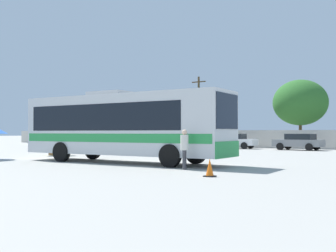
{
  "coord_description": "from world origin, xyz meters",
  "views": [
    {
      "loc": [
        14.77,
        -16.69,
        1.57
      ],
      "look_at": [
        1.22,
        2.73,
        1.93
      ],
      "focal_mm": 43.7,
      "sensor_mm": 36.0,
      "label": 1
    }
  ],
  "objects_px": {
    "utility_pole_near": "(199,110)",
    "roadside_tree_left": "(151,109)",
    "attendant_by_bus_door": "(184,147)",
    "vendor_umbrella_secondary_yellow": "(53,129)",
    "parked_car_second_white": "(234,141)",
    "parked_car_third_grey": "(299,141)",
    "coach_bus_silver_green": "(121,124)",
    "parked_car_leftmost_red": "(176,140)",
    "roadside_tree_midleft": "(209,109)",
    "roadside_tree_midright": "(300,103)",
    "traffic_cone_on_apron": "(210,168)"
  },
  "relations": [
    {
      "from": "utility_pole_near",
      "to": "roadside_tree_left",
      "type": "bearing_deg",
      "value": 164.91
    },
    {
      "from": "attendant_by_bus_door",
      "to": "vendor_umbrella_secondary_yellow",
      "type": "bearing_deg",
      "value": 163.62
    },
    {
      "from": "parked_car_second_white",
      "to": "utility_pole_near",
      "type": "bearing_deg",
      "value": 143.37
    },
    {
      "from": "parked_car_third_grey",
      "to": "utility_pole_near",
      "type": "bearing_deg",
      "value": 158.83
    },
    {
      "from": "utility_pole_near",
      "to": "coach_bus_silver_green",
      "type": "bearing_deg",
      "value": -67.92
    },
    {
      "from": "parked_car_second_white",
      "to": "roadside_tree_left",
      "type": "height_order",
      "value": "roadside_tree_left"
    },
    {
      "from": "parked_car_leftmost_red",
      "to": "parked_car_third_grey",
      "type": "relative_size",
      "value": 1.11
    },
    {
      "from": "parked_car_leftmost_red",
      "to": "roadside_tree_midleft",
      "type": "bearing_deg",
      "value": 83.14
    },
    {
      "from": "parked_car_leftmost_red",
      "to": "roadside_tree_midright",
      "type": "height_order",
      "value": "roadside_tree_midright"
    },
    {
      "from": "coach_bus_silver_green",
      "to": "traffic_cone_on_apron",
      "type": "height_order",
      "value": "coach_bus_silver_green"
    },
    {
      "from": "roadside_tree_midleft",
      "to": "attendant_by_bus_door",
      "type": "bearing_deg",
      "value": -62.85
    },
    {
      "from": "vendor_umbrella_secondary_yellow",
      "to": "traffic_cone_on_apron",
      "type": "bearing_deg",
      "value": -20.32
    },
    {
      "from": "vendor_umbrella_secondary_yellow",
      "to": "traffic_cone_on_apron",
      "type": "height_order",
      "value": "vendor_umbrella_secondary_yellow"
    },
    {
      "from": "vendor_umbrella_secondary_yellow",
      "to": "parked_car_third_grey",
      "type": "xyz_separation_m",
      "value": [
        11.23,
        17.66,
        -1.03
      ]
    },
    {
      "from": "parked_car_third_grey",
      "to": "traffic_cone_on_apron",
      "type": "bearing_deg",
      "value": -80.14
    },
    {
      "from": "roadside_tree_left",
      "to": "roadside_tree_midright",
      "type": "relative_size",
      "value": 0.91
    },
    {
      "from": "vendor_umbrella_secondary_yellow",
      "to": "roadside_tree_midright",
      "type": "relative_size",
      "value": 0.3
    },
    {
      "from": "vendor_umbrella_secondary_yellow",
      "to": "roadside_tree_midleft",
      "type": "relative_size",
      "value": 0.32
    },
    {
      "from": "parked_car_second_white",
      "to": "parked_car_leftmost_red",
      "type": "bearing_deg",
      "value": -174.13
    },
    {
      "from": "parked_car_leftmost_red",
      "to": "parked_car_third_grey",
      "type": "bearing_deg",
      "value": 3.48
    },
    {
      "from": "parked_car_third_grey",
      "to": "roadside_tree_left",
      "type": "distance_m",
      "value": 23.52
    },
    {
      "from": "coach_bus_silver_green",
      "to": "parked_car_third_grey",
      "type": "xyz_separation_m",
      "value": [
        3.02,
        20.01,
        -1.21
      ]
    },
    {
      "from": "vendor_umbrella_secondary_yellow",
      "to": "roadside_tree_midleft",
      "type": "height_order",
      "value": "roadside_tree_midleft"
    },
    {
      "from": "coach_bus_silver_green",
      "to": "attendant_by_bus_door",
      "type": "distance_m",
      "value": 5.18
    },
    {
      "from": "parked_car_leftmost_red",
      "to": "utility_pole_near",
      "type": "relative_size",
      "value": 0.59
    },
    {
      "from": "coach_bus_silver_green",
      "to": "parked_car_third_grey",
      "type": "bearing_deg",
      "value": 81.43
    },
    {
      "from": "vendor_umbrella_secondary_yellow",
      "to": "parked_car_third_grey",
      "type": "bearing_deg",
      "value": 57.56
    },
    {
      "from": "parked_car_second_white",
      "to": "roadside_tree_midright",
      "type": "distance_m",
      "value": 9.16
    },
    {
      "from": "attendant_by_bus_door",
      "to": "parked_car_leftmost_red",
      "type": "distance_m",
      "value": 25.19
    },
    {
      "from": "roadside_tree_midleft",
      "to": "traffic_cone_on_apron",
      "type": "bearing_deg",
      "value": -60.83
    },
    {
      "from": "parked_car_second_white",
      "to": "attendant_by_bus_door",
      "type": "bearing_deg",
      "value": -69.47
    },
    {
      "from": "parked_car_third_grey",
      "to": "parked_car_second_white",
      "type": "bearing_deg",
      "value": -178.95
    },
    {
      "from": "roadside_tree_left",
      "to": "traffic_cone_on_apron",
      "type": "relative_size",
      "value": 10.04
    },
    {
      "from": "parked_car_third_grey",
      "to": "traffic_cone_on_apron",
      "type": "relative_size",
      "value": 6.65
    },
    {
      "from": "parked_car_second_white",
      "to": "roadside_tree_midright",
      "type": "xyz_separation_m",
      "value": [
        4.18,
        7.14,
        3.92
      ]
    },
    {
      "from": "coach_bus_silver_green",
      "to": "vendor_umbrella_secondary_yellow",
      "type": "xyz_separation_m",
      "value": [
        -8.21,
        2.35,
        -0.18
      ]
    },
    {
      "from": "parked_car_second_white",
      "to": "traffic_cone_on_apron",
      "type": "relative_size",
      "value": 6.68
    },
    {
      "from": "roadside_tree_left",
      "to": "utility_pole_near",
      "type": "bearing_deg",
      "value": -15.09
    },
    {
      "from": "utility_pole_near",
      "to": "roadside_tree_midleft",
      "type": "xyz_separation_m",
      "value": [
        1.45,
        -0.11,
        0.04
      ]
    },
    {
      "from": "coach_bus_silver_green",
      "to": "parked_car_third_grey",
      "type": "relative_size",
      "value": 2.77
    },
    {
      "from": "vendor_umbrella_secondary_yellow",
      "to": "traffic_cone_on_apron",
      "type": "xyz_separation_m",
      "value": [
        15.28,
        -5.66,
        -1.48
      ]
    },
    {
      "from": "parked_car_third_grey",
      "to": "roadside_tree_midleft",
      "type": "distance_m",
      "value": 13.24
    },
    {
      "from": "parked_car_third_grey",
      "to": "roadside_tree_left",
      "type": "xyz_separation_m",
      "value": [
        -21.95,
        7.47,
        3.92
      ]
    },
    {
      "from": "vendor_umbrella_secondary_yellow",
      "to": "parked_car_second_white",
      "type": "bearing_deg",
      "value": 73.95
    },
    {
      "from": "vendor_umbrella_secondary_yellow",
      "to": "roadside_tree_left",
      "type": "height_order",
      "value": "roadside_tree_left"
    },
    {
      "from": "parked_car_third_grey",
      "to": "vendor_umbrella_secondary_yellow",
      "type": "bearing_deg",
      "value": -122.44
    },
    {
      "from": "roadside_tree_midright",
      "to": "traffic_cone_on_apron",
      "type": "relative_size",
      "value": 11.07
    },
    {
      "from": "parked_car_second_white",
      "to": "vendor_umbrella_secondary_yellow",
      "type": "bearing_deg",
      "value": -106.05
    },
    {
      "from": "vendor_umbrella_secondary_yellow",
      "to": "parked_car_leftmost_red",
      "type": "xyz_separation_m",
      "value": [
        -1.22,
        16.91,
        -1.04
      ]
    },
    {
      "from": "attendant_by_bus_door",
      "to": "parked_car_third_grey",
      "type": "distance_m",
      "value": 21.58
    }
  ]
}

